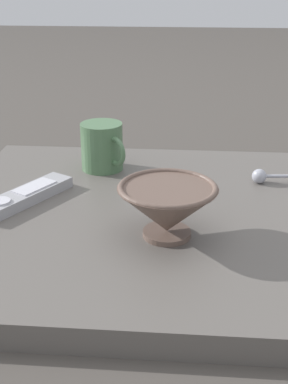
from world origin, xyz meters
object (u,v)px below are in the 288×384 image
Objects in this scene: cereal_bowl at (167,208)px; coffee_mug at (103,147)px; tv_remote_near at (25,196)px; teaspoon at (265,176)px.

cereal_bowl is 0.29m from coffee_mug.
coffee_mug is 0.52× the size of tv_remote_near.
coffee_mug is at bearing 117.03° from cereal_bowl.
coffee_mug reaches higher than teaspoon.
cereal_bowl is at bearing -62.97° from coffee_mug.
coffee_mug is at bearing 171.15° from teaspoon.
cereal_bowl is at bearing -127.80° from teaspoon.
tv_remote_near is at bearing -164.18° from teaspoon.
coffee_mug is 0.30m from teaspoon.
tv_remote_near is (-0.40, -0.11, -0.00)m from teaspoon.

